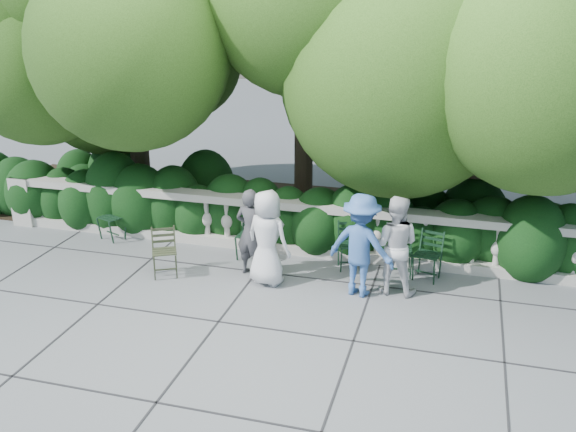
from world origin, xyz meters
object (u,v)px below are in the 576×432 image
(chair_b, at_px, (247,261))
(chair_weathered, at_px, (166,279))
(chair_a, at_px, (107,241))
(person_casual_man, at_px, (394,245))
(person_businessman, at_px, (267,238))
(person_older_blue, at_px, (361,245))
(person_woman_grey, at_px, (251,232))
(chair_e, at_px, (399,279))
(chair_c, at_px, (351,272))
(chair_d, at_px, (423,282))

(chair_b, relative_size, chair_weathered, 1.00)
(chair_a, bearing_deg, person_casual_man, 15.18)
(chair_a, distance_m, person_businessman, 3.71)
(chair_weathered, height_order, person_older_blue, person_older_blue)
(chair_b, xyz_separation_m, person_woman_grey, (0.25, -0.45, 0.76))
(chair_e, relative_size, person_businessman, 0.53)
(chair_a, distance_m, chair_weathered, 2.22)
(chair_c, relative_size, chair_weathered, 1.00)
(person_woman_grey, bearing_deg, chair_b, -48.99)
(chair_b, distance_m, person_woman_grey, 0.91)
(chair_a, height_order, person_woman_grey, person_woman_grey)
(chair_a, xyz_separation_m, person_older_blue, (5.04, -0.88, 0.83))
(chair_d, bearing_deg, chair_weathered, -151.82)
(chair_e, height_order, person_older_blue, person_older_blue)
(chair_b, bearing_deg, chair_a, 179.54)
(chair_b, xyz_separation_m, person_businessman, (0.62, -0.71, 0.80))
(person_businessman, bearing_deg, chair_a, 3.36)
(chair_c, height_order, chair_d, same)
(person_woman_grey, distance_m, person_older_blue, 1.91)
(person_older_blue, bearing_deg, chair_e, -113.30)
(chair_a, xyz_separation_m, chair_d, (5.99, -0.20, 0.00))
(chair_d, relative_size, person_woman_grey, 0.56)
(chair_weathered, xyz_separation_m, person_casual_man, (3.69, 0.59, 0.80))
(chair_a, relative_size, chair_d, 1.00)
(person_businessman, bearing_deg, chair_b, -31.23)
(chair_b, xyz_separation_m, person_casual_man, (2.64, -0.47, 0.80))
(chair_a, relative_size, chair_b, 1.00)
(chair_d, xyz_separation_m, person_businessman, (-2.48, -0.69, 0.80))
(chair_a, relative_size, person_businessman, 0.53)
(chair_a, distance_m, chair_e, 5.60)
(chair_weathered, relative_size, person_woman_grey, 0.56)
(chair_a, relative_size, chair_e, 1.00)
(chair_c, xyz_separation_m, chair_d, (1.22, -0.09, 0.00))
(chair_c, xyz_separation_m, person_older_blue, (0.27, -0.76, 0.83))
(chair_weathered, bearing_deg, person_woman_grey, -2.50)
(chair_b, bearing_deg, chair_e, 3.54)
(chair_weathered, distance_m, person_casual_man, 3.82)
(chair_c, distance_m, person_casual_man, 1.23)
(chair_a, bearing_deg, chair_weathered, -12.11)
(chair_c, bearing_deg, person_woman_grey, 178.10)
(chair_a, bearing_deg, person_woman_grey, 10.51)
(chair_c, distance_m, chair_d, 1.23)
(person_businessman, xyz_separation_m, person_casual_man, (2.02, 0.24, 0.01))
(chair_c, xyz_separation_m, person_woman_grey, (-1.62, -0.52, 0.76))
(chair_b, height_order, chair_d, same)
(chair_c, relative_size, chair_e, 1.00)
(person_casual_man, bearing_deg, person_older_blue, 27.34)
(chair_b, bearing_deg, person_woman_grey, -57.79)
(chair_d, distance_m, person_businessman, 2.69)
(chair_d, xyz_separation_m, chair_weathered, (-4.15, -1.04, 0.00))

